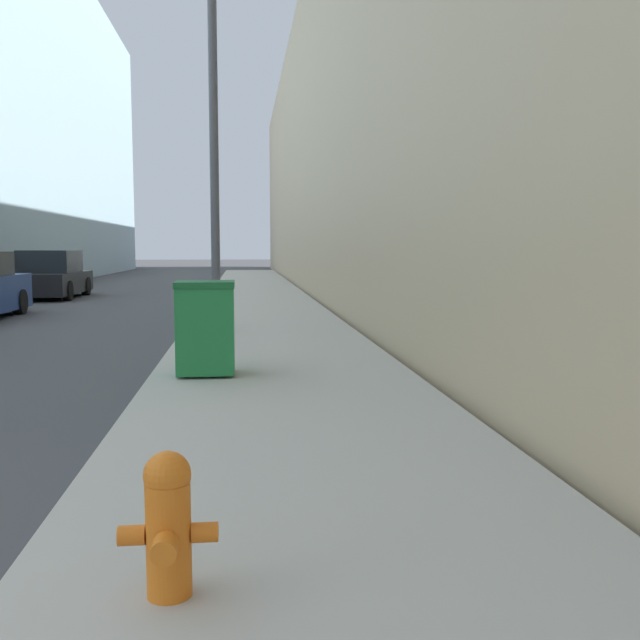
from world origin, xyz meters
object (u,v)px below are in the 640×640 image
Objects in this scene: trash_bin at (206,327)px; lamppost at (213,106)px; parked_sedan_far at (51,276)px; fire_hydrant at (168,521)px.

trash_bin is 6.15m from lamppost.
trash_bin is at bearing -69.59° from parked_sedan_far.
parked_sedan_far is (-5.94, 11.12, -3.60)m from lamppost.
fire_hydrant is at bearing -74.32° from parked_sedan_far.
lamppost reaches higher than parked_sedan_far.
lamppost reaches higher than trash_bin.
lamppost is 13.11m from parked_sedan_far.
lamppost is 1.53× the size of parked_sedan_far.
fire_hydrant is at bearing -89.08° from lamppost.
lamppost reaches higher than fire_hydrant.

